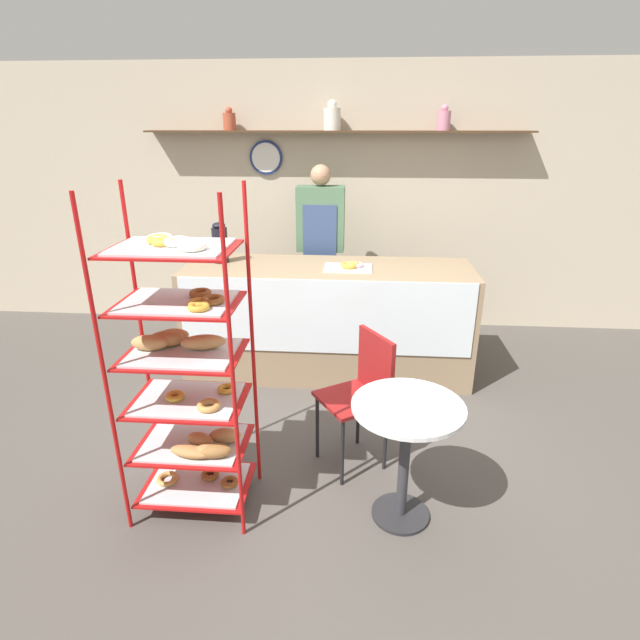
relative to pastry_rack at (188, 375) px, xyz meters
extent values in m
plane|color=#4C4742|center=(0.64, 0.45, -0.85)|extent=(14.00, 14.00, 0.00)
cube|color=beige|center=(0.64, 3.04, 0.50)|extent=(10.00, 0.06, 2.70)
cube|color=#4C331E|center=(0.64, 2.89, 1.19)|extent=(3.79, 0.24, 0.02)
cylinder|color=#B24C33|center=(-0.41, 2.89, 1.28)|extent=(0.13, 0.13, 0.16)
sphere|color=#B24C33|center=(-0.41, 2.89, 1.38)|extent=(0.07, 0.07, 0.07)
cylinder|color=silver|center=(0.61, 2.89, 1.30)|extent=(0.17, 0.17, 0.20)
sphere|color=silver|center=(0.61, 2.89, 1.43)|extent=(0.09, 0.09, 0.09)
cylinder|color=#CC7F99|center=(1.68, 2.89, 1.29)|extent=(0.13, 0.13, 0.18)
sphere|color=#CC7F99|center=(1.68, 2.89, 1.40)|extent=(0.07, 0.07, 0.07)
cylinder|color=navy|center=(-0.08, 3.00, 0.94)|extent=(0.34, 0.03, 0.34)
cylinder|color=white|center=(-0.08, 2.98, 0.94)|extent=(0.29, 0.00, 0.29)
cube|color=#937A5B|center=(0.64, 1.80, -0.36)|extent=(2.47, 0.78, 0.98)
cube|color=silver|center=(0.64, 1.40, -0.19)|extent=(2.37, 0.01, 0.62)
cylinder|color=#B71414|center=(-0.34, -0.23, 0.07)|extent=(0.02, 0.02, 1.85)
cylinder|color=#B71414|center=(0.31, -0.23, 0.07)|extent=(0.02, 0.02, 1.85)
cylinder|color=#B71414|center=(-0.34, 0.24, 0.07)|extent=(0.02, 0.02, 1.85)
cylinder|color=#B71414|center=(0.31, 0.24, 0.07)|extent=(0.02, 0.02, 1.85)
cube|color=#B71414|center=(-0.01, 0.00, -0.73)|extent=(0.62, 0.44, 0.01)
cube|color=silver|center=(-0.01, 0.00, -0.72)|extent=(0.55, 0.39, 0.01)
torus|color=tan|center=(-0.19, 0.00, -0.70)|extent=(0.13, 0.13, 0.03)
torus|color=brown|center=(0.05, 0.06, -0.70)|extent=(0.11, 0.11, 0.03)
torus|color=brown|center=(0.18, 0.00, -0.70)|extent=(0.10, 0.10, 0.03)
cube|color=#B71414|center=(-0.01, 0.00, -0.45)|extent=(0.62, 0.44, 0.01)
cube|color=silver|center=(-0.01, 0.00, -0.44)|extent=(0.55, 0.39, 0.01)
ellipsoid|color=#B27F47|center=(0.02, -0.13, -0.40)|extent=(0.25, 0.13, 0.06)
ellipsoid|color=#B27F47|center=(0.11, -0.12, -0.39)|extent=(0.16, 0.10, 0.07)
ellipsoid|color=tan|center=(0.04, -0.03, -0.39)|extent=(0.18, 0.14, 0.08)
ellipsoid|color=olive|center=(0.15, -0.12, -0.39)|extent=(0.21, 0.12, 0.08)
ellipsoid|color=tan|center=(0.17, 0.02, -0.39)|extent=(0.19, 0.11, 0.09)
cube|color=#B71414|center=(-0.01, 0.00, -0.16)|extent=(0.62, 0.44, 0.01)
cube|color=silver|center=(-0.01, 0.00, -0.15)|extent=(0.55, 0.39, 0.01)
torus|color=gold|center=(-0.08, -0.01, -0.13)|extent=(0.11, 0.11, 0.03)
torus|color=tan|center=(0.13, -0.09, -0.13)|extent=(0.13, 0.13, 0.03)
torus|color=gold|center=(0.18, 0.10, -0.13)|extent=(0.10, 0.10, 0.03)
cube|color=#B71414|center=(-0.01, 0.00, 0.12)|extent=(0.62, 0.44, 0.01)
cube|color=silver|center=(-0.01, 0.00, 0.13)|extent=(0.55, 0.39, 0.01)
ellipsoid|color=tan|center=(-0.19, 0.01, 0.18)|extent=(0.20, 0.10, 0.08)
ellipsoid|color=tan|center=(0.09, 0.04, 0.18)|extent=(0.25, 0.14, 0.08)
ellipsoid|color=#B27F47|center=(-0.12, 0.06, 0.18)|extent=(0.20, 0.13, 0.09)
ellipsoid|color=tan|center=(-0.10, 0.11, 0.18)|extent=(0.19, 0.13, 0.08)
cube|color=#B71414|center=(-0.01, 0.00, 0.40)|extent=(0.62, 0.44, 0.01)
cube|color=silver|center=(-0.01, 0.00, 0.42)|extent=(0.55, 0.39, 0.01)
torus|color=gold|center=(0.14, -0.12, 0.44)|extent=(0.11, 0.11, 0.03)
torus|color=brown|center=(0.08, 0.09, 0.44)|extent=(0.12, 0.12, 0.03)
torus|color=gold|center=(0.12, -0.05, 0.44)|extent=(0.11, 0.11, 0.03)
torus|color=brown|center=(0.18, -0.01, 0.44)|extent=(0.12, 0.12, 0.03)
cube|color=#B71414|center=(-0.01, 0.00, 0.69)|extent=(0.62, 0.44, 0.01)
cube|color=silver|center=(-0.01, 0.00, 0.70)|extent=(0.55, 0.39, 0.01)
torus|color=gold|center=(-0.09, 0.05, 0.73)|extent=(0.11, 0.11, 0.04)
torus|color=gold|center=(-0.05, 0.01, 0.72)|extent=(0.11, 0.11, 0.03)
torus|color=silver|center=(0.12, -0.08, 0.73)|extent=(0.14, 0.14, 0.04)
torus|color=silver|center=(0.02, 0.01, 0.73)|extent=(0.13, 0.13, 0.04)
torus|color=silver|center=(-0.10, 0.08, 0.73)|extent=(0.13, 0.13, 0.04)
cube|color=#282833|center=(0.53, 2.44, -0.37)|extent=(0.27, 0.19, 0.96)
cube|color=#4C7051|center=(0.53, 2.44, 0.42)|extent=(0.45, 0.22, 0.61)
cube|color=#334770|center=(0.53, 2.33, 0.31)|extent=(0.32, 0.01, 0.51)
sphere|color=tan|center=(0.53, 2.44, 0.82)|extent=(0.19, 0.19, 0.19)
cylinder|color=#262628|center=(1.18, -0.02, -0.84)|extent=(0.33, 0.33, 0.02)
cylinder|color=#333338|center=(1.18, -0.02, -0.49)|extent=(0.06, 0.06, 0.69)
cylinder|color=white|center=(1.18, -0.02, -0.13)|extent=(0.60, 0.60, 0.02)
cylinder|color=black|center=(0.66, 0.49, -0.62)|extent=(0.02, 0.02, 0.47)
cylinder|color=black|center=(0.84, 0.22, -0.62)|extent=(0.02, 0.02, 0.47)
cylinder|color=black|center=(0.93, 0.67, -0.62)|extent=(0.02, 0.02, 0.47)
cylinder|color=black|center=(1.11, 0.40, -0.62)|extent=(0.02, 0.02, 0.47)
cube|color=maroon|center=(0.88, 0.44, -0.37)|extent=(0.53, 0.53, 0.03)
cube|color=maroon|center=(1.03, 0.54, -0.16)|extent=(0.22, 0.32, 0.40)
cylinder|color=black|center=(-0.30, 1.87, 0.28)|extent=(0.13, 0.13, 0.30)
ellipsoid|color=black|center=(-0.30, 1.87, 0.45)|extent=(0.11, 0.11, 0.05)
cube|color=silver|center=(0.82, 1.75, 0.13)|extent=(0.40, 0.28, 0.01)
torus|color=#EAB2C1|center=(0.88, 1.77, 0.15)|extent=(0.12, 0.12, 0.03)
torus|color=tan|center=(0.81, 1.78, 0.15)|extent=(0.12, 0.12, 0.03)
torus|color=gold|center=(0.82, 1.73, 0.15)|extent=(0.14, 0.14, 0.04)
torus|color=tan|center=(0.86, 1.77, 0.16)|extent=(0.12, 0.12, 0.04)
camera|label=1|loc=(0.90, -2.32, 1.26)|focal=28.00mm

